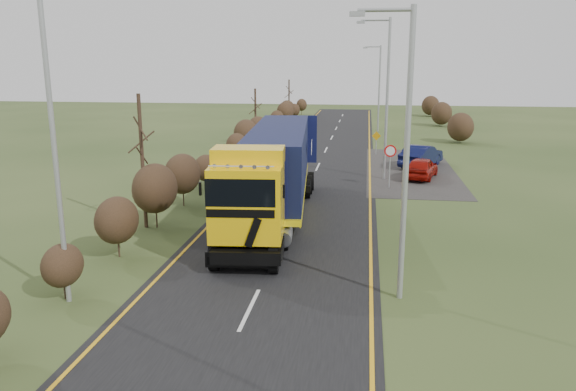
# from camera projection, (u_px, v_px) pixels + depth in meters

# --- Properties ---
(ground) EXTENTS (160.00, 160.00, 0.00)m
(ground) POSITION_uv_depth(u_px,v_px,m) (271.00, 264.00, 21.03)
(ground) COLOR #2E401B
(ground) RESTS_ON ground
(road) EXTENTS (8.00, 120.00, 0.02)m
(road) POSITION_uv_depth(u_px,v_px,m) (302.00, 200.00, 30.66)
(road) COLOR black
(road) RESTS_ON ground
(layby) EXTENTS (6.00, 18.00, 0.02)m
(layby) POSITION_uv_depth(u_px,v_px,m) (410.00, 169.00, 39.41)
(layby) COLOR #2D2B28
(layby) RESTS_ON ground
(lane_markings) EXTENTS (7.52, 116.00, 0.01)m
(lane_markings) POSITION_uv_depth(u_px,v_px,m) (301.00, 201.00, 30.36)
(lane_markings) COLOR gold
(lane_markings) RESTS_ON road
(hedgerow) EXTENTS (2.24, 102.04, 6.05)m
(hedgerow) POSITION_uv_depth(u_px,v_px,m) (183.00, 176.00, 29.06)
(hedgerow) COLOR #2E2114
(hedgerow) RESTS_ON ground
(lorry) EXTENTS (3.70, 15.86, 4.37)m
(lorry) POSITION_uv_depth(u_px,v_px,m) (275.00, 168.00, 26.60)
(lorry) COLOR black
(lorry) RESTS_ON ground
(car_red_hatchback) EXTENTS (2.68, 4.35, 1.38)m
(car_red_hatchback) POSITION_uv_depth(u_px,v_px,m) (422.00, 168.00, 36.28)
(car_red_hatchback) COLOR #920E07
(car_red_hatchback) RESTS_ON ground
(car_blue_sedan) EXTENTS (3.57, 5.02, 1.57)m
(car_blue_sedan) POSITION_uv_depth(u_px,v_px,m) (421.00, 156.00, 40.26)
(car_blue_sedan) COLOR #090D34
(car_blue_sedan) RESTS_ON ground
(streetlight_near) EXTENTS (1.92, 0.18, 9.00)m
(streetlight_near) POSITION_uv_depth(u_px,v_px,m) (403.00, 145.00, 16.93)
(streetlight_near) COLOR #A0A4A6
(streetlight_near) RESTS_ON ground
(streetlight_mid) EXTENTS (2.12, 0.20, 10.01)m
(streetlight_mid) POSITION_uv_depth(u_px,v_px,m) (385.00, 92.00, 35.01)
(streetlight_mid) COLOR #A0A4A6
(streetlight_mid) RESTS_ON ground
(streetlight_far) EXTENTS (1.92, 0.18, 9.04)m
(streetlight_far) POSITION_uv_depth(u_px,v_px,m) (378.00, 85.00, 59.68)
(streetlight_far) COLOR #A0A4A6
(streetlight_far) RESTS_ON ground
(left_pole) EXTENTS (0.16, 0.16, 11.46)m
(left_pole) POSITION_uv_depth(u_px,v_px,m) (52.00, 120.00, 16.48)
(left_pole) COLOR #A0A4A6
(left_pole) RESTS_ON ground
(speed_sign) EXTENTS (0.72, 0.10, 2.61)m
(speed_sign) POSITION_uv_depth(u_px,v_px,m) (390.00, 157.00, 33.28)
(speed_sign) COLOR #A0A4A6
(speed_sign) RESTS_ON ground
(warning_board) EXTENTS (0.73, 0.11, 1.91)m
(warning_board) POSITION_uv_depth(u_px,v_px,m) (376.00, 141.00, 45.33)
(warning_board) COLOR #A0A4A6
(warning_board) RESTS_ON ground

